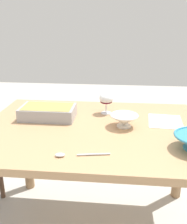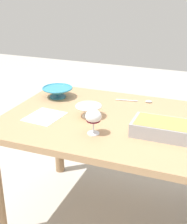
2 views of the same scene
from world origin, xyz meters
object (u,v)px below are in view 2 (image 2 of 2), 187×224
object	(u,v)px
small_bowl	(89,110)
dining_table	(113,135)
mixing_bowl	(58,92)
casserole_dish	(163,128)
wine_glass	(93,118)
napkin	(45,117)
serving_spoon	(141,101)

from	to	relation	value
small_bowl	dining_table	bearing A→B (deg)	-172.00
mixing_bowl	casserole_dish	bearing A→B (deg)	157.75
wine_glass	dining_table	bearing A→B (deg)	-99.55
wine_glass	mixing_bowl	size ratio (longest dim) A/B	0.65
casserole_dish	mixing_bowl	distance (m)	0.86
wine_glass	napkin	size ratio (longest dim) A/B	0.61
wine_glass	mixing_bowl	bearing A→B (deg)	-45.10
casserole_dish	napkin	world-z (taller)	casserole_dish
small_bowl	mixing_bowl	bearing A→B (deg)	-35.63
wine_glass	small_bowl	distance (m)	0.24
dining_table	napkin	bearing A→B (deg)	17.01
napkin	mixing_bowl	bearing A→B (deg)	-76.00
casserole_dish	small_bowl	xyz separation A→B (m)	(0.46, -0.09, -0.00)
serving_spoon	dining_table	bearing A→B (deg)	75.87
casserole_dish	mixing_bowl	bearing A→B (deg)	-22.25
mixing_bowl	small_bowl	distance (m)	0.41
casserole_dish	napkin	distance (m)	0.71
dining_table	mixing_bowl	size ratio (longest dim) A/B	6.21
small_bowl	wine_glass	bearing A→B (deg)	118.41
casserole_dish	small_bowl	size ratio (longest dim) A/B	2.07
dining_table	wine_glass	distance (m)	0.31
small_bowl	serving_spoon	distance (m)	0.43
mixing_bowl	serving_spoon	distance (m)	0.58
wine_glass	napkin	bearing A→B (deg)	-16.64
dining_table	serving_spoon	bearing A→B (deg)	-104.13
wine_glass	serving_spoon	xyz separation A→B (m)	(-0.12, -0.57, -0.09)
wine_glass	napkin	distance (m)	0.39
casserole_dish	mixing_bowl	world-z (taller)	casserole_dish
mixing_bowl	dining_table	bearing A→B (deg)	155.86
dining_table	wine_glass	xyz separation A→B (m)	(0.04, 0.23, 0.20)
mixing_bowl	small_bowl	size ratio (longest dim) A/B	1.33
casserole_dish	small_bowl	distance (m)	0.47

